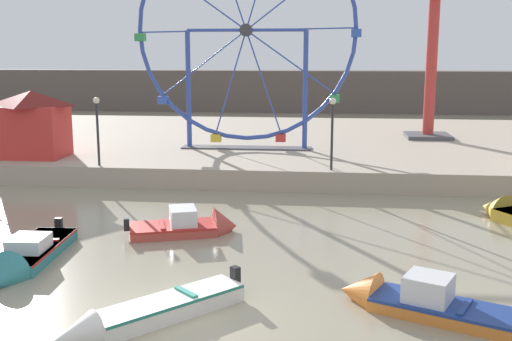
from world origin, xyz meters
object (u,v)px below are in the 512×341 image
Objects in this scene: drop_tower_red_tower at (433,40)px; carnival_booth_red_striped at (33,123)px; motorboat_faded_red at (195,226)px; motorboat_teal_painted at (23,259)px; promenade_lamp_near at (332,122)px; motorboat_white_red_stripe at (142,314)px; promenade_lamp_far at (97,120)px; ferris_wheel_blue_frame at (246,34)px; motorboat_orange_hull at (411,300)px.

drop_tower_red_tower is 24.36m from carnival_booth_red_striped.
motorboat_teal_painted is at bearing -155.95° from motorboat_faded_red.
motorboat_faded_red is 1.17× the size of carnival_booth_red_striped.
promenade_lamp_near is at bearing 137.21° from motorboat_teal_painted.
motorboat_white_red_stripe is at bearing -112.41° from drop_tower_red_tower.
promenade_lamp_far is at bearing -24.43° from carnival_booth_red_striped.
drop_tower_red_tower is 3.65× the size of promenade_lamp_far.
drop_tower_red_tower is (15.95, 23.30, 6.93)m from motorboat_teal_painted.
motorboat_teal_painted is 12.19m from promenade_lamp_far.
motorboat_white_red_stripe is at bearing -66.64° from promenade_lamp_far.
motorboat_white_red_stripe is 0.35× the size of ferris_wheel_blue_frame.
promenade_lamp_near is at bearing -0.07° from promenade_lamp_far.
drop_tower_red_tower reaches higher than motorboat_white_red_stripe.
ferris_wheel_blue_frame is 1.05× the size of drop_tower_red_tower.
promenade_lamp_near is 11.38m from promenade_lamp_far.
motorboat_orange_hull is 0.37× the size of ferris_wheel_blue_frame.
motorboat_teal_painted is at bearing -65.96° from carnival_booth_red_striped.
motorboat_white_red_stripe is (4.86, -3.61, 0.00)m from motorboat_teal_painted.
motorboat_teal_painted is 15.12m from carnival_booth_red_striped.
motorboat_white_red_stripe is at bearing 50.13° from motorboat_teal_painted.
carnival_booth_red_striped is at bearing -16.74° from motorboat_orange_hull.
motorboat_faded_red is 0.33× the size of ferris_wheel_blue_frame.
motorboat_white_red_stripe is at bearing 38.15° from motorboat_orange_hull.
drop_tower_red_tower is at bearing 41.01° from motorboat_faded_red.
motorboat_teal_painted is 15.43m from promenade_lamp_near.
motorboat_orange_hull is at bearing 76.66° from motorboat_teal_painted.
promenade_lamp_far is at bearing 111.85° from motorboat_faded_red.
motorboat_teal_painted is at bearing -129.54° from promenade_lamp_near.
motorboat_white_red_stripe is at bearing -106.24° from motorboat_faded_red.
motorboat_orange_hull is at bearing -60.04° from motorboat_faded_red.
motorboat_teal_painted is 1.57× the size of promenade_lamp_near.
drop_tower_red_tower is at bearing -74.76° from motorboat_orange_hull.
motorboat_teal_painted is 6.20m from motorboat_faded_red.
promenade_lamp_far is (-1.75, 11.68, 3.00)m from motorboat_teal_painted.
motorboat_faded_red is at bearing -134.54° from motorboat_white_red_stripe.
ferris_wheel_blue_frame is at bearing 70.63° from motorboat_faded_red.
motorboat_white_red_stripe is 20.54m from carnival_booth_red_striped.
motorboat_teal_painted is at bearing 15.00° from motorboat_orange_hull.
ferris_wheel_blue_frame is 9.88m from promenade_lamp_far.
motorboat_orange_hull is 0.39× the size of drop_tower_red_tower.
drop_tower_red_tower reaches higher than carnival_booth_red_striped.
promenade_lamp_far is (-17.70, -11.61, -3.93)m from drop_tower_red_tower.
motorboat_faded_red is (4.58, 4.17, 0.01)m from motorboat_teal_painted.
carnival_booth_red_striped is 1.07× the size of promenade_lamp_far.
motorboat_white_red_stripe is 6.87m from motorboat_orange_hull.
motorboat_faded_red is 14.42m from carnival_booth_red_striped.
drop_tower_red_tower is at bearing 33.26° from promenade_lamp_far.
carnival_booth_red_striped is 15.75m from promenade_lamp_near.
motorboat_orange_hull is 14.18m from promenade_lamp_near.
ferris_wheel_blue_frame is 3.76× the size of promenade_lamp_near.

